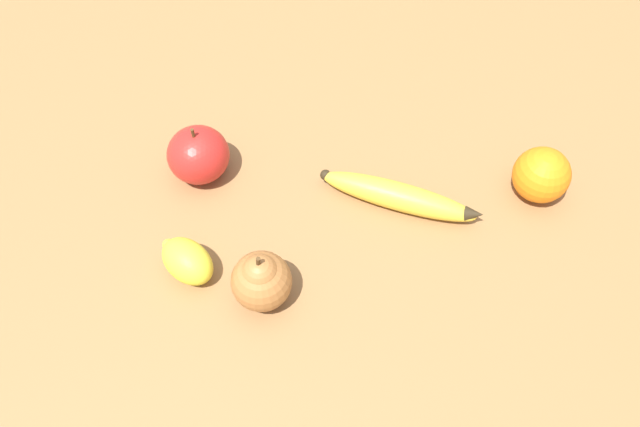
{
  "coord_description": "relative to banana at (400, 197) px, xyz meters",
  "views": [
    {
      "loc": [
        -0.4,
        -0.31,
        0.67
      ],
      "look_at": [
        -0.06,
        -0.05,
        0.03
      ],
      "focal_mm": 35.0,
      "sensor_mm": 36.0,
      "label": 1
    }
  ],
  "objects": [
    {
      "name": "ground_plane",
      "position": [
        -0.03,
        0.11,
        -0.02
      ],
      "size": [
        3.0,
        3.0,
        0.0
      ],
      "primitive_type": "plane",
      "color": "olive"
    },
    {
      "name": "apple",
      "position": [
        -0.12,
        0.24,
        0.02
      ],
      "size": [
        0.08,
        0.08,
        0.09
      ],
      "color": "red",
      "rests_on": "ground_plane"
    },
    {
      "name": "pear",
      "position": [
        -0.21,
        0.05,
        0.02
      ],
      "size": [
        0.07,
        0.07,
        0.09
      ],
      "color": "#A36633",
      "rests_on": "ground_plane"
    },
    {
      "name": "orange",
      "position": [
        0.13,
        -0.13,
        0.02
      ],
      "size": [
        0.07,
        0.07,
        0.07
      ],
      "color": "orange",
      "rests_on": "ground_plane"
    },
    {
      "name": "lemon",
      "position": [
        -0.24,
        0.15,
        0.01
      ],
      "size": [
        0.05,
        0.08,
        0.05
      ],
      "rotation": [
        0.0,
        0.0,
        1.51
      ],
      "color": "yellow",
      "rests_on": "ground_plane"
    },
    {
      "name": "banana",
      "position": [
        0.0,
        0.0,
        0.0
      ],
      "size": [
        0.1,
        0.21,
        0.04
      ],
      "rotation": [
        0.0,
        0.0,
        5.04
      ],
      "color": "gold",
      "rests_on": "ground_plane"
    }
  ]
}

